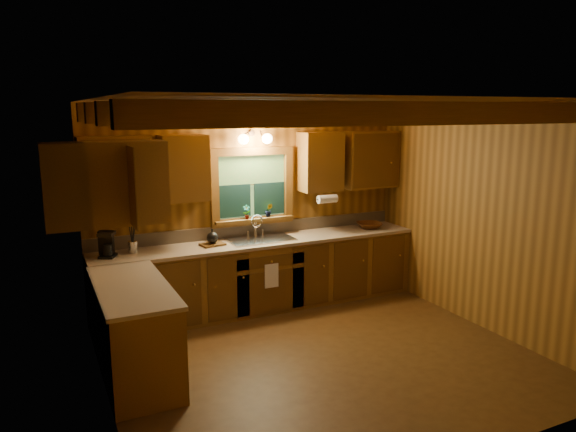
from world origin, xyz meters
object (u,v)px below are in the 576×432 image
Objects in this scene: sink at (261,243)px; wicker_basket at (369,225)px; cutting_board at (213,244)px; coffee_maker at (107,244)px.

sink is 1.62m from wicker_basket.
sink reaches higher than cutting_board.
sink is 0.64m from cutting_board.
sink is 2.41× the size of wicker_basket.
coffee_maker is at bearing 179.77° from sink.
coffee_maker reaches higher than cutting_board.
cutting_board is (-0.64, -0.01, 0.06)m from sink.
coffee_maker is 3.48m from wicker_basket.
wicker_basket is at bearing 24.21° from coffee_maker.
cutting_board is 2.26m from wicker_basket.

